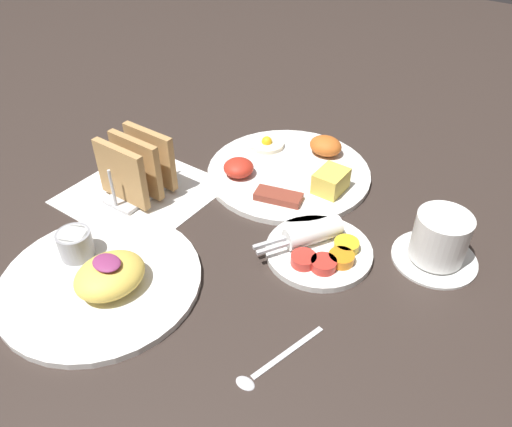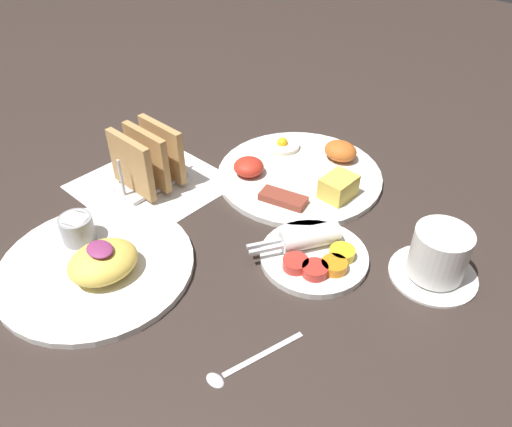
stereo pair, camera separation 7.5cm
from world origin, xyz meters
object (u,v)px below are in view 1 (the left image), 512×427
Objects in this scene: toast_rack at (137,168)px; coffee_cup at (439,241)px; plate_breakfast at (291,170)px; plate_condiments at (319,248)px; plate_foreground at (101,276)px.

toast_rack is 0.97× the size of coffee_cup.
plate_breakfast is 0.21m from plate_condiments.
plate_foreground is 2.34× the size of toast_rack.
coffee_cup is (0.14, 0.09, 0.02)m from plate_condiments.
toast_rack is at bearing -172.26° from plate_condiments.
plate_foreground is at bearing -58.87° from toast_rack.
plate_foreground is at bearing -138.85° from coffee_cup.
plate_breakfast is at bearing 79.60° from plate_foreground.
toast_rack is at bearing -164.21° from coffee_cup.
plate_breakfast is at bearing 133.62° from plate_condiments.
plate_foreground is at bearing -100.40° from plate_breakfast.
plate_foreground reaches higher than plate_breakfast.
coffee_cup is (0.35, 0.31, 0.02)m from plate_foreground.
toast_rack reaches higher than plate_foreground.
plate_foreground is (-0.07, -0.37, 0.00)m from plate_breakfast.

